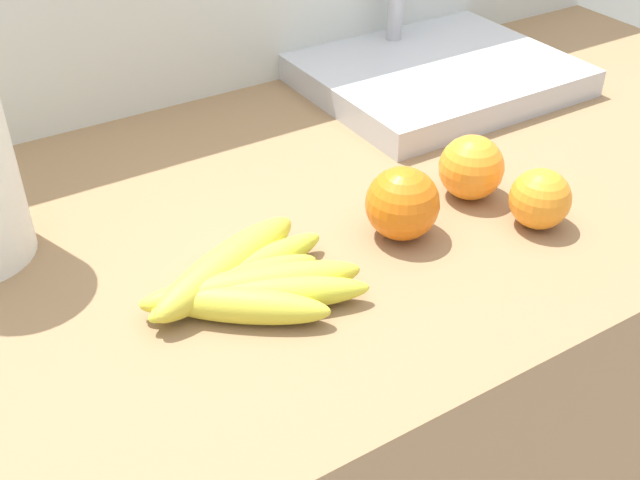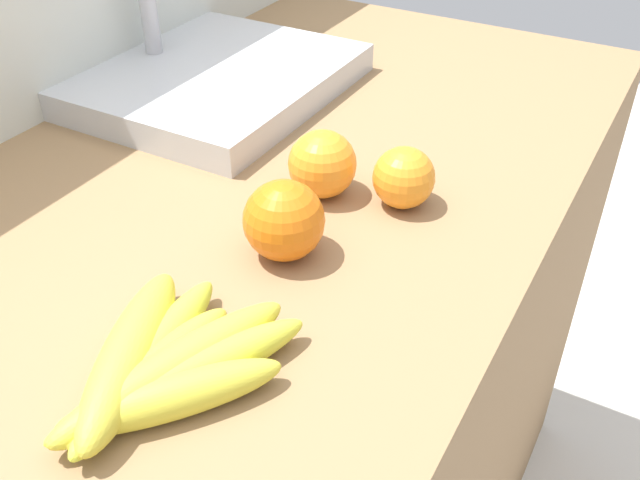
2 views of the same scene
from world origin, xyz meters
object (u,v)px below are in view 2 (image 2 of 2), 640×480
object	(u,v)px
orange_front	(284,220)
sink_basin	(215,77)
orange_right	(322,164)
banana_bunch	(159,370)
orange_far_right	(404,178)

from	to	relation	value
orange_front	sink_basin	distance (m)	0.39
orange_right	sink_basin	xyz separation A→B (m)	(0.16, 0.26, -0.01)
orange_front	banana_bunch	bearing A→B (deg)	-177.95
orange_far_right	sink_basin	size ratio (longest dim) A/B	0.18
banana_bunch	sink_basin	bearing A→B (deg)	31.79
banana_bunch	orange_right	bearing A→B (deg)	5.40
orange_far_right	banana_bunch	bearing A→B (deg)	170.37
orange_right	sink_basin	world-z (taller)	sink_basin
orange_far_right	orange_right	bearing A→B (deg)	105.19
orange_far_right	orange_right	xyz separation A→B (m)	(-0.02, 0.09, 0.00)
banana_bunch	orange_front	xyz separation A→B (m)	(0.19, 0.01, 0.02)
orange_far_right	sink_basin	xyz separation A→B (m)	(0.14, 0.35, -0.01)
orange_right	orange_far_right	bearing A→B (deg)	-74.81
orange_far_right	orange_front	size ratio (longest dim) A/B	0.84
sink_basin	orange_right	bearing A→B (deg)	-121.35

